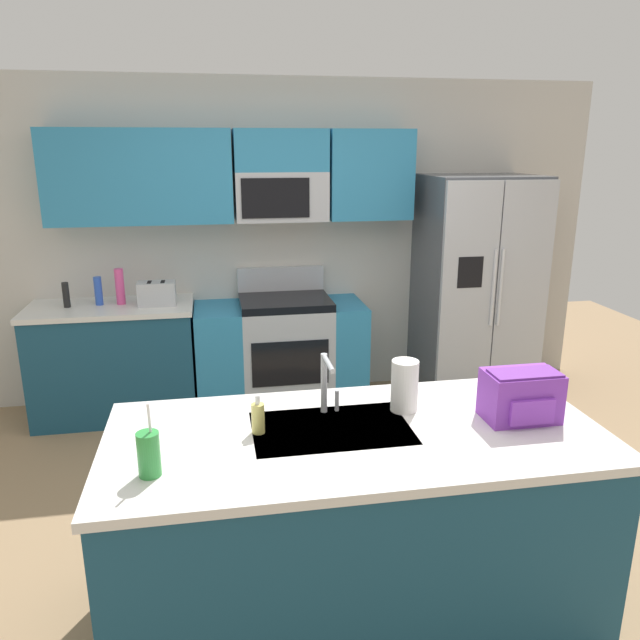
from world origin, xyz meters
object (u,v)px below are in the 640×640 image
Objects in this scene: pepper_mill at (66,295)px; sink_faucet at (326,380)px; toaster at (157,293)px; drink_cup_green at (149,454)px; soap_dispenser at (258,418)px; bottle_blue at (98,291)px; paper_towel_roll at (405,386)px; refrigerator at (476,289)px; bottle_pink at (120,286)px; range_oven at (281,352)px; backpack at (521,395)px.

sink_faucet is at bearing -54.71° from pepper_mill.
drink_cup_green is (0.16, -2.58, -0.00)m from toaster.
toaster is 2.37m from soap_dispenser.
paper_towel_roll reaches higher than bottle_blue.
refrigerator is 6.36× the size of drink_cup_green.
sink_faucet is at bearing -67.39° from toaster.
drink_cup_green reaches higher than toaster.
refrigerator is at bearing -2.01° from bottle_pink.
pepper_mill is 0.23m from bottle_blue.
bottle_blue is 0.77× the size of sink_faucet.
toaster is (-2.58, 0.02, 0.07)m from refrigerator.
bottle_blue is (0.23, 0.03, 0.01)m from pepper_mill.
bottle_blue is 2.83m from paper_towel_roll.
bottle_pink reaches higher than paper_towel_roll.
range_oven is 4.93× the size of bottle_pink.
sink_faucet is (1.18, -2.25, 0.03)m from bottle_pink.
bottle_pink is at bearing 4.55° from pepper_mill.
refrigerator is 2.58m from toaster.
refrigerator is 3.25m from pepper_mill.
bottle_pink reaches higher than backpack.
backpack is at bearing -50.59° from bottle_pink.
drink_cup_green reaches higher than paper_towel_roll.
sink_faucet is at bearing -62.30° from bottle_pink.
backpack is at bearing -109.71° from refrigerator.
bottle_blue is 1.28× the size of soap_dispenser.
pepper_mill is at bearing 118.04° from soap_dispenser.
soap_dispenser is (-0.32, -0.13, -0.10)m from sink_faucet.
sink_faucet is (-1.68, -2.15, 0.14)m from refrigerator.
range_oven is 2.61m from backpack.
sink_faucet is 1.17× the size of paper_towel_roll.
refrigerator is 3.02m from bottle_blue.
toaster is at bearing -4.29° from pepper_mill.
refrigerator is 6.61× the size of toaster.
bottle_blue is at bearing 178.83° from range_oven.
paper_towel_roll is at bearing -55.82° from bottle_pink.
bottle_pink is 1.62× the size of soap_dispenser.
refrigerator is 8.49× the size of bottle_blue.
toaster is 0.29m from bottle_pink.
bottle_pink reaches higher than range_oven.
toaster is 2.94m from backpack.
paper_towel_roll is at bearing -60.00° from toaster.
bottle_pink reaches higher than soap_dispenser.
backpack is at bearing -3.75° from soap_dispenser.
backpack is at bearing -71.96° from range_oven.
sink_faucet is at bearing 22.17° from soap_dispenser.
backpack is at bearing 7.32° from drink_cup_green.
pepper_mill is 0.39m from bottle_pink.
drink_cup_green is (0.44, -2.66, -0.05)m from bottle_pink.
pepper_mill is 0.69× the size of bottle_pink.
pepper_mill is 2.72m from sink_faucet.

